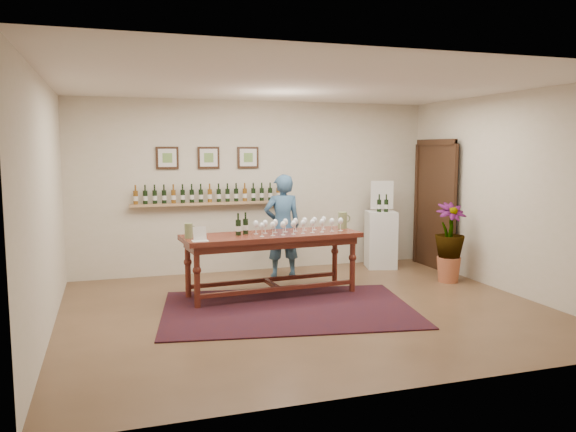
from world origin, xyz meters
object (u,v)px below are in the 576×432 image
object	(u,v)px
potted_plant	(449,242)
display_pedestal	(381,239)
person	(282,226)
tasting_table	(272,243)

from	to	relation	value
potted_plant	display_pedestal	bearing A→B (deg)	111.45
potted_plant	person	distance (m)	2.57
potted_plant	person	xyz separation A→B (m)	(-2.31, 1.12, 0.20)
display_pedestal	person	world-z (taller)	person
tasting_table	display_pedestal	world-z (taller)	display_pedestal
tasting_table	person	bearing A→B (deg)	61.44
potted_plant	person	world-z (taller)	person
tasting_table	display_pedestal	distance (m)	2.60
tasting_table	potted_plant	world-z (taller)	potted_plant
tasting_table	person	world-z (taller)	person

